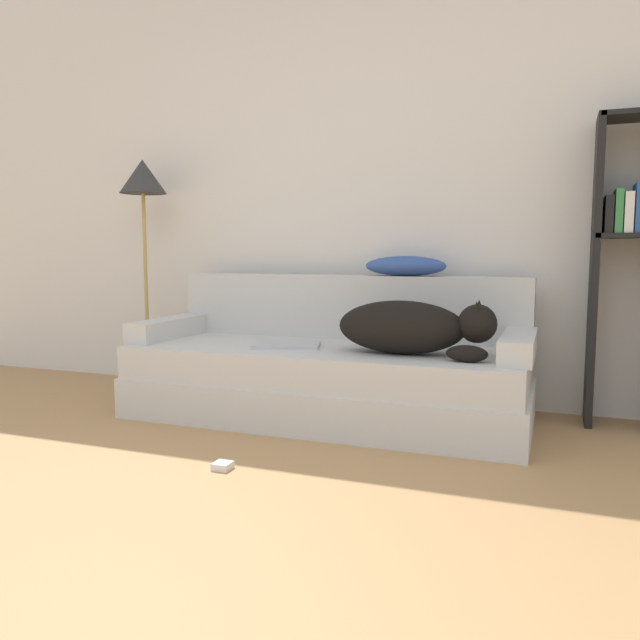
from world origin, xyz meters
TOP-DOWN VIEW (x-y plane):
  - wall_back at (0.00, 2.73)m, footprint 7.26×0.06m
  - couch at (-0.02, 2.16)m, footprint 2.10×0.85m
  - couch_backrest at (-0.02, 2.51)m, footprint 2.06×0.15m
  - couch_arm_left at (-1.00, 2.15)m, footprint 0.15×0.66m
  - couch_arm_right at (0.96, 2.15)m, footprint 0.15×0.66m
  - dog at (0.46, 2.06)m, footprint 0.77×0.32m
  - laptop at (-0.21, 2.07)m, footprint 0.40×0.32m
  - throw_pillow at (0.32, 2.52)m, footprint 0.46×0.20m
  - bookshelf at (1.45, 2.54)m, footprint 0.37×0.26m
  - floor_lamp at (-1.37, 2.45)m, footprint 0.29×0.29m
  - power_adapter at (-0.14, 1.25)m, footprint 0.07×0.07m

SIDE VIEW (x-z plane):
  - power_adapter at x=-0.14m, z-range 0.00..0.03m
  - couch at x=-0.02m, z-range 0.00..0.38m
  - laptop at x=-0.21m, z-range 0.39..0.41m
  - couch_arm_left at x=-1.00m, z-range 0.39..0.50m
  - couch_arm_right at x=0.96m, z-range 0.39..0.50m
  - dog at x=0.46m, z-range 0.38..0.66m
  - couch_backrest at x=-0.02m, z-range 0.39..0.75m
  - throw_pillow at x=0.32m, z-range 0.75..0.86m
  - bookshelf at x=1.45m, z-range 0.12..1.68m
  - floor_lamp at x=-1.37m, z-range 0.53..2.00m
  - wall_back at x=0.00m, z-range 0.00..2.70m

